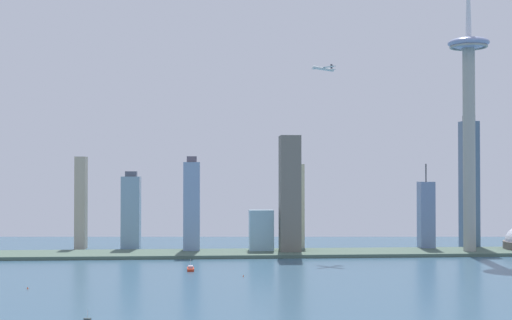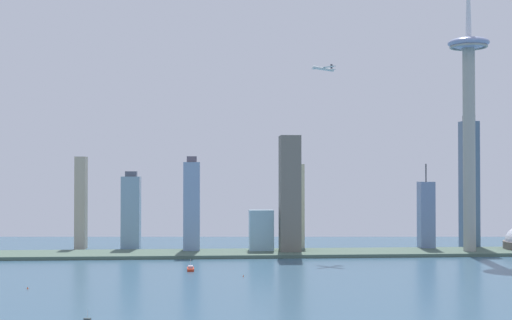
{
  "view_description": "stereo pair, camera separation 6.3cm",
  "coord_description": "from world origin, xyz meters",
  "px_view_note": "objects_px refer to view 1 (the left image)",
  "views": [
    {
      "loc": [
        -46.75,
        -333.75,
        89.07
      ],
      "look_at": [
        4.36,
        428.27,
        103.01
      ],
      "focal_mm": 50.25,
      "sensor_mm": 36.0,
      "label": 1
    },
    {
      "loc": [
        -46.69,
        -333.75,
        89.07
      ],
      "look_at": [
        4.36,
        428.27,
        103.01
      ],
      "focal_mm": 50.25,
      "sensor_mm": 36.0,
      "label": 2
    }
  ],
  "objects_px": {
    "skyscraper_2": "(131,212)",
    "skyscraper_5": "(81,203)",
    "airplane": "(323,69)",
    "skyscraper_0": "(290,195)",
    "skyscraper_1": "(469,184)",
    "observation_tower": "(469,96)",
    "skyscraper_7": "(192,207)",
    "channel_buoy_2": "(243,276)",
    "channel_buoy_0": "(28,288)",
    "skyscraper_4": "(294,206)",
    "skyscraper_3": "(426,216)",
    "boat_0": "(191,269)",
    "skyscraper_6": "(261,232)"
  },
  "relations": [
    {
      "from": "channel_buoy_0",
      "to": "skyscraper_1",
      "type": "bearing_deg",
      "value": 30.22
    },
    {
      "from": "skyscraper_0",
      "to": "skyscraper_7",
      "type": "xyz_separation_m",
      "value": [
        -107.77,
        18.64,
        -13.31
      ]
    },
    {
      "from": "skyscraper_0",
      "to": "airplane",
      "type": "distance_m",
      "value": 148.21
    },
    {
      "from": "skyscraper_5",
      "to": "channel_buoy_0",
      "type": "relative_size",
      "value": 62.3
    },
    {
      "from": "skyscraper_2",
      "to": "boat_0",
      "type": "distance_m",
      "value": 194.26
    },
    {
      "from": "skyscraper_5",
      "to": "skyscraper_2",
      "type": "bearing_deg",
      "value": -20.75
    },
    {
      "from": "skyscraper_2",
      "to": "boat_0",
      "type": "xyz_separation_m",
      "value": [
        72.69,
        -175.17,
        -42.05
      ]
    },
    {
      "from": "skyscraper_4",
      "to": "skyscraper_7",
      "type": "height_order",
      "value": "skyscraper_7"
    },
    {
      "from": "skyscraper_3",
      "to": "channel_buoy_0",
      "type": "distance_m",
      "value": 460.38
    },
    {
      "from": "boat_0",
      "to": "skyscraper_5",
      "type": "bearing_deg",
      "value": 31.57
    },
    {
      "from": "skyscraper_4",
      "to": "airplane",
      "type": "bearing_deg",
      "value": -53.45
    },
    {
      "from": "skyscraper_5",
      "to": "airplane",
      "type": "relative_size",
      "value": 3.65
    },
    {
      "from": "skyscraper_3",
      "to": "skyscraper_7",
      "type": "height_order",
      "value": "skyscraper_7"
    },
    {
      "from": "skyscraper_0",
      "to": "boat_0",
      "type": "xyz_separation_m",
      "value": [
        -105.53,
        -123.92,
        -63.48
      ]
    },
    {
      "from": "skyscraper_6",
      "to": "skyscraper_7",
      "type": "relative_size",
      "value": 0.45
    },
    {
      "from": "skyscraper_4",
      "to": "skyscraper_3",
      "type": "bearing_deg",
      "value": -11.22
    },
    {
      "from": "skyscraper_1",
      "to": "skyscraper_5",
      "type": "height_order",
      "value": "skyscraper_1"
    },
    {
      "from": "skyscraper_1",
      "to": "airplane",
      "type": "relative_size",
      "value": 5.28
    },
    {
      "from": "skyscraper_6",
      "to": "boat_0",
      "type": "distance_m",
      "value": 154.57
    },
    {
      "from": "skyscraper_5",
      "to": "airplane",
      "type": "bearing_deg",
      "value": -11.84
    },
    {
      "from": "skyscraper_1",
      "to": "skyscraper_6",
      "type": "xyz_separation_m",
      "value": [
        -246.92,
        -29.41,
        -52.13
      ]
    },
    {
      "from": "skyscraper_0",
      "to": "boat_0",
      "type": "bearing_deg",
      "value": -130.42
    },
    {
      "from": "skyscraper_1",
      "to": "skyscraper_4",
      "type": "relative_size",
      "value": 1.58
    },
    {
      "from": "skyscraper_2",
      "to": "skyscraper_5",
      "type": "distance_m",
      "value": 66.07
    },
    {
      "from": "skyscraper_7",
      "to": "boat_0",
      "type": "height_order",
      "value": "skyscraper_7"
    },
    {
      "from": "skyscraper_3",
      "to": "channel_buoy_2",
      "type": "height_order",
      "value": "skyscraper_3"
    },
    {
      "from": "skyscraper_7",
      "to": "skyscraper_0",
      "type": "bearing_deg",
      "value": -9.81
    },
    {
      "from": "observation_tower",
      "to": "skyscraper_0",
      "type": "bearing_deg",
      "value": 175.87
    },
    {
      "from": "observation_tower",
      "to": "skyscraper_7",
      "type": "relative_size",
      "value": 3.32
    },
    {
      "from": "skyscraper_3",
      "to": "boat_0",
      "type": "height_order",
      "value": "skyscraper_3"
    },
    {
      "from": "skyscraper_5",
      "to": "observation_tower",
      "type": "bearing_deg",
      "value": -11.49
    },
    {
      "from": "skyscraper_1",
      "to": "observation_tower",
      "type": "bearing_deg",
      "value": -110.28
    },
    {
      "from": "channel_buoy_2",
      "to": "channel_buoy_0",
      "type": "bearing_deg",
      "value": -162.7
    },
    {
      "from": "skyscraper_7",
      "to": "channel_buoy_0",
      "type": "distance_m",
      "value": 271.81
    },
    {
      "from": "skyscraper_0",
      "to": "skyscraper_1",
      "type": "xyz_separation_m",
      "value": [
        216.08,
        38.95,
        11.1
      ]
    },
    {
      "from": "skyscraper_2",
      "to": "skyscraper_0",
      "type": "bearing_deg",
      "value": -16.04
    },
    {
      "from": "channel_buoy_2",
      "to": "skyscraper_7",
      "type": "bearing_deg",
      "value": 104.59
    },
    {
      "from": "skyscraper_0",
      "to": "channel_buoy_2",
      "type": "bearing_deg",
      "value": -109.55
    },
    {
      "from": "observation_tower",
      "to": "channel_buoy_2",
      "type": "xyz_separation_m",
      "value": [
        -255.82,
        -153.03,
        -172.57
      ]
    },
    {
      "from": "skyscraper_0",
      "to": "skyscraper_4",
      "type": "bearing_deg",
      "value": 78.31
    },
    {
      "from": "skyscraper_5",
      "to": "channel_buoy_0",
      "type": "distance_m",
      "value": 299.12
    },
    {
      "from": "skyscraper_5",
      "to": "channel_buoy_0",
      "type": "height_order",
      "value": "skyscraper_5"
    },
    {
      "from": "skyscraper_7",
      "to": "channel_buoy_0",
      "type": "height_order",
      "value": "skyscraper_7"
    },
    {
      "from": "boat_0",
      "to": "observation_tower",
      "type": "bearing_deg",
      "value": -72.45
    },
    {
      "from": "channel_buoy_0",
      "to": "boat_0",
      "type": "bearing_deg",
      "value": 38.04
    },
    {
      "from": "boat_0",
      "to": "airplane",
      "type": "xyz_separation_m",
      "value": [
        145.3,
        139.79,
        205.37
      ]
    },
    {
      "from": "observation_tower",
      "to": "airplane",
      "type": "relative_size",
      "value": 12.05
    },
    {
      "from": "skyscraper_2",
      "to": "skyscraper_6",
      "type": "relative_size",
      "value": 1.89
    },
    {
      "from": "skyscraper_4",
      "to": "skyscraper_5",
      "type": "distance_m",
      "value": 251.3
    },
    {
      "from": "skyscraper_7",
      "to": "channel_buoy_2",
      "type": "height_order",
      "value": "skyscraper_7"
    }
  ]
}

